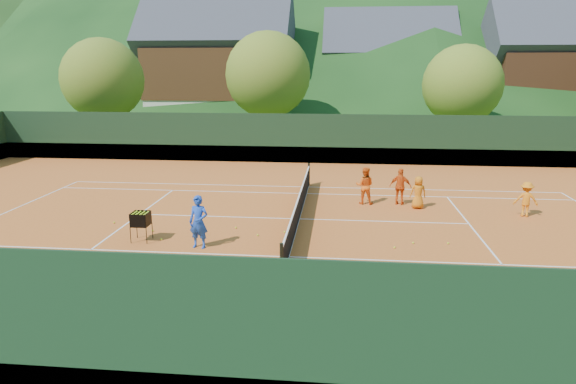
# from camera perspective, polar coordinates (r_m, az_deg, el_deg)

# --- Properties ---
(ground) EXTENTS (400.00, 400.00, 0.00)m
(ground) POSITION_cam_1_polar(r_m,az_deg,el_deg) (19.90, 1.24, -3.06)
(ground) COLOR #305019
(ground) RESTS_ON ground
(clay_court) EXTENTS (40.00, 24.00, 0.02)m
(clay_court) POSITION_cam_1_polar(r_m,az_deg,el_deg) (19.90, 1.24, -3.03)
(clay_court) COLOR #C25B1F
(clay_court) RESTS_ON ground
(coach) EXTENTS (0.69, 0.50, 1.74)m
(coach) POSITION_cam_1_polar(r_m,az_deg,el_deg) (16.80, -9.90, -3.30)
(coach) COLOR #1C47B9
(coach) RESTS_ON clay_court
(student_a) EXTENTS (0.84, 0.69, 1.60)m
(student_a) POSITION_cam_1_polar(r_m,az_deg,el_deg) (22.16, 8.52, 0.72)
(student_a) COLOR orange
(student_a) RESTS_ON clay_court
(student_b) EXTENTS (0.98, 0.59, 1.57)m
(student_b) POSITION_cam_1_polar(r_m,az_deg,el_deg) (22.31, 12.38, 0.59)
(student_b) COLOR #E85614
(student_b) RESTS_ON clay_court
(student_c) EXTENTS (0.71, 0.50, 1.36)m
(student_c) POSITION_cam_1_polar(r_m,az_deg,el_deg) (21.88, 14.26, -0.05)
(student_c) COLOR orange
(student_c) RESTS_ON clay_court
(student_d) EXTENTS (0.97, 0.67, 1.38)m
(student_d) POSITION_cam_1_polar(r_m,az_deg,el_deg) (22.12, 24.93, -0.74)
(student_d) COLOR orange
(student_d) RESTS_ON clay_court
(tennis_ball_0) EXTENTS (0.07, 0.07, 0.07)m
(tennis_ball_0) POSITION_cam_1_polar(r_m,az_deg,el_deg) (17.64, 13.74, -5.51)
(tennis_ball_0) COLOR #CBE826
(tennis_ball_0) RESTS_ON clay_court
(tennis_ball_2) EXTENTS (0.07, 0.07, 0.07)m
(tennis_ball_2) POSITION_cam_1_polar(r_m,az_deg,el_deg) (17.07, 11.76, -6.05)
(tennis_ball_2) COLOR #CBE826
(tennis_ball_2) RESTS_ON clay_court
(tennis_ball_3) EXTENTS (0.07, 0.07, 0.07)m
(tennis_ball_3) POSITION_cam_1_polar(r_m,az_deg,el_deg) (18.82, -5.82, -3.96)
(tennis_ball_3) COLOR #CBE826
(tennis_ball_3) RESTS_ON clay_court
(tennis_ball_4) EXTENTS (0.07, 0.07, 0.07)m
(tennis_ball_4) POSITION_cam_1_polar(r_m,az_deg,el_deg) (18.56, -28.90, -5.91)
(tennis_ball_4) COLOR #CBE826
(tennis_ball_4) RESTS_ON clay_court
(tennis_ball_5) EXTENTS (0.07, 0.07, 0.07)m
(tennis_ball_5) POSITION_cam_1_polar(r_m,az_deg,el_deg) (17.91, 17.37, -5.46)
(tennis_ball_5) COLOR #CBE826
(tennis_ball_5) RESTS_ON clay_court
(tennis_ball_6) EXTENTS (0.07, 0.07, 0.07)m
(tennis_ball_6) POSITION_cam_1_polar(r_m,az_deg,el_deg) (20.41, -18.75, -3.22)
(tennis_ball_6) COLOR #CBE826
(tennis_ball_6) RESTS_ON clay_court
(tennis_ball_7) EXTENTS (0.07, 0.07, 0.07)m
(tennis_ball_7) POSITION_cam_1_polar(r_m,az_deg,el_deg) (12.17, -5.71, -14.22)
(tennis_ball_7) COLOR #CBE826
(tennis_ball_7) RESTS_ON clay_court
(tennis_ball_8) EXTENTS (0.07, 0.07, 0.07)m
(tennis_ball_8) POSITION_cam_1_polar(r_m,az_deg,el_deg) (12.01, 7.22, -14.66)
(tennis_ball_8) COLOR #CBE826
(tennis_ball_8) RESTS_ON clay_court
(tennis_ball_9) EXTENTS (0.07, 0.07, 0.07)m
(tennis_ball_9) POSITION_cam_1_polar(r_m,az_deg,el_deg) (12.34, -10.58, -13.98)
(tennis_ball_9) COLOR #CBE826
(tennis_ball_9) RESTS_ON clay_court
(tennis_ball_10) EXTENTS (0.07, 0.07, 0.07)m
(tennis_ball_10) POSITION_cam_1_polar(r_m,az_deg,el_deg) (18.01, -13.89, -5.12)
(tennis_ball_10) COLOR #CBE826
(tennis_ball_10) RESTS_ON clay_court
(tennis_ball_11) EXTENTS (0.07, 0.07, 0.07)m
(tennis_ball_11) POSITION_cam_1_polar(r_m,az_deg,el_deg) (17.28, -26.91, -7.06)
(tennis_ball_11) COLOR #CBE826
(tennis_ball_11) RESTS_ON clay_court
(tennis_ball_12) EXTENTS (0.07, 0.07, 0.07)m
(tennis_ball_12) POSITION_cam_1_polar(r_m,az_deg,el_deg) (15.64, -20.47, -8.53)
(tennis_ball_12) COLOR #CBE826
(tennis_ball_12) RESTS_ON clay_court
(tennis_ball_13) EXTENTS (0.07, 0.07, 0.07)m
(tennis_ball_13) POSITION_cam_1_polar(r_m,az_deg,el_deg) (19.01, -14.80, -4.17)
(tennis_ball_13) COLOR #CBE826
(tennis_ball_13) RESTS_ON clay_court
(tennis_ball_14) EXTENTS (0.07, 0.07, 0.07)m
(tennis_ball_14) POSITION_cam_1_polar(r_m,az_deg,el_deg) (18.25, -0.39, -4.45)
(tennis_ball_14) COLOR #CBE826
(tennis_ball_14) RESTS_ON clay_court
(tennis_ball_15) EXTENTS (0.07, 0.07, 0.07)m
(tennis_ball_15) POSITION_cam_1_polar(r_m,az_deg,el_deg) (17.93, -3.39, -4.81)
(tennis_ball_15) COLOR #CBE826
(tennis_ball_15) RESTS_ON clay_court
(tennis_ball_16) EXTENTS (0.07, 0.07, 0.07)m
(tennis_ball_16) POSITION_cam_1_polar(r_m,az_deg,el_deg) (13.55, 8.99, -11.28)
(tennis_ball_16) COLOR #CBE826
(tennis_ball_16) RESTS_ON clay_court
(tennis_ball_17) EXTENTS (0.07, 0.07, 0.07)m
(tennis_ball_17) POSITION_cam_1_polar(r_m,az_deg,el_deg) (15.18, -5.54, -8.36)
(tennis_ball_17) COLOR #CBE826
(tennis_ball_17) RESTS_ON clay_court
(tennis_ball_18) EXTENTS (0.07, 0.07, 0.07)m
(tennis_ball_18) POSITION_cam_1_polar(r_m,az_deg,el_deg) (13.45, -27.70, -12.99)
(tennis_ball_18) COLOR #CBE826
(tennis_ball_18) RESTS_ON clay_court
(court_lines) EXTENTS (23.83, 11.03, 0.00)m
(court_lines) POSITION_cam_1_polar(r_m,az_deg,el_deg) (19.90, 1.24, -3.00)
(court_lines) COLOR silver
(court_lines) RESTS_ON clay_court
(tennis_net) EXTENTS (0.10, 12.07, 1.10)m
(tennis_net) POSITION_cam_1_polar(r_m,az_deg,el_deg) (19.76, 1.25, -1.62)
(tennis_net) COLOR black
(tennis_net) RESTS_ON clay_court
(perimeter_fence) EXTENTS (40.40, 24.24, 3.00)m
(perimeter_fence) POSITION_cam_1_polar(r_m,az_deg,el_deg) (19.58, 1.26, 0.49)
(perimeter_fence) COLOR black
(perimeter_fence) RESTS_ON clay_court
(ball_hopper) EXTENTS (0.57, 0.57, 1.00)m
(ball_hopper) POSITION_cam_1_polar(r_m,az_deg,el_deg) (17.91, -16.05, -2.97)
(ball_hopper) COLOR black
(ball_hopper) RESTS_ON clay_court
(chalet_left) EXTENTS (13.80, 9.93, 12.92)m
(chalet_left) POSITION_cam_1_polar(r_m,az_deg,el_deg) (50.33, -7.60, 13.47)
(chalet_left) COLOR beige
(chalet_left) RESTS_ON ground
(chalet_mid) EXTENTS (12.65, 8.82, 11.45)m
(chalet_mid) POSITION_cam_1_polar(r_m,az_deg,el_deg) (53.20, 10.94, 12.64)
(chalet_mid) COLOR beige
(chalet_mid) RESTS_ON ground
(chalet_right) EXTENTS (11.50, 8.82, 11.91)m
(chalet_right) POSITION_cam_1_polar(r_m,az_deg,el_deg) (52.38, 27.11, 11.71)
(chalet_right) COLOR beige
(chalet_right) RESTS_ON ground
(tree_a) EXTENTS (6.00, 6.00, 7.88)m
(tree_a) POSITION_cam_1_polar(r_m,az_deg,el_deg) (40.94, -19.92, 11.68)
(tree_a) COLOR #3E2719
(tree_a) RESTS_ON ground
(tree_b) EXTENTS (6.40, 6.40, 8.40)m
(tree_b) POSITION_cam_1_polar(r_m,az_deg,el_deg) (39.39, -2.26, 12.89)
(tree_b) COLOR #402719
(tree_b) RESTS_ON ground
(tree_c) EXTENTS (5.60, 5.60, 7.35)m
(tree_c) POSITION_cam_1_polar(r_m,az_deg,el_deg) (38.96, 18.79, 11.23)
(tree_c) COLOR #43291A
(tree_c) RESTS_ON ground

